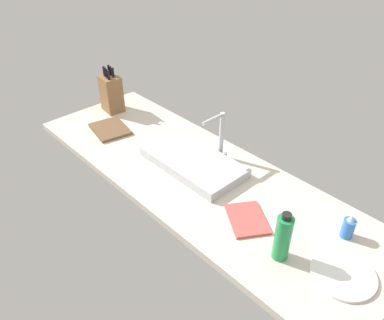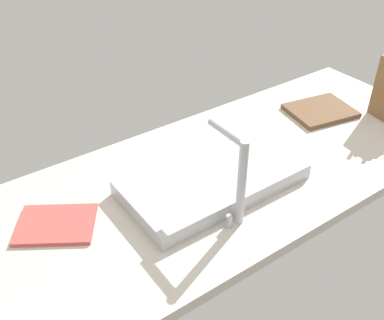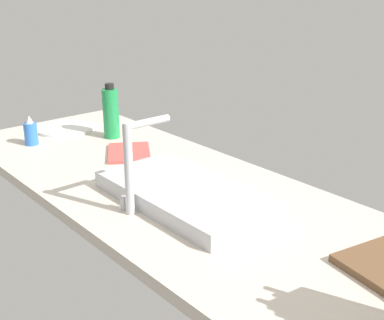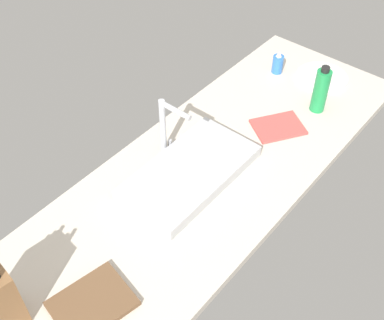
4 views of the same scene
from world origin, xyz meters
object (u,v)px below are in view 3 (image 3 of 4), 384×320
Objects in this scene: sink_basin at (185,194)px; soap_bottle at (31,132)px; dish_towel at (129,152)px; water_bottle at (111,113)px; dinner_plate at (66,128)px; faucet at (133,159)px.

soap_bottle is at bearing 8.61° from sink_basin.
water_bottle is at bearing -16.01° from dish_towel.
dish_towel is at bearing -175.51° from dinner_plate.
dinner_plate is at bearing 4.49° from dish_towel.
sink_basin is at bearing 166.76° from dish_towel.
sink_basin is 45.89cm from dish_towel.
soap_bottle is 0.56× the size of dish_towel.
water_bottle is (65.88, -16.60, 7.78)cm from sink_basin.
water_bottle is at bearing -26.76° from faucet.
faucet reaches higher than water_bottle.
soap_bottle is (74.30, -2.86, -10.64)cm from faucet.
dish_towel is at bearing -31.69° from faucet.
dinner_plate is (21.43, 9.44, -9.57)cm from water_bottle.
sink_basin is 2.05× the size of faucet.
dinner_plate is (83.49, -21.85, -14.85)cm from faucet.
sink_basin is 20.02cm from faucet.
water_bottle reaches higher than soap_bottle.
dish_towel is (-42.68, -3.35, 0.00)cm from dinner_plate.
sink_basin is 79.05cm from soap_bottle.
water_bottle is at bearing -156.22° from dinner_plate.
sink_basin is at bearing -104.58° from faucet.
faucet reaches higher than soap_bottle.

